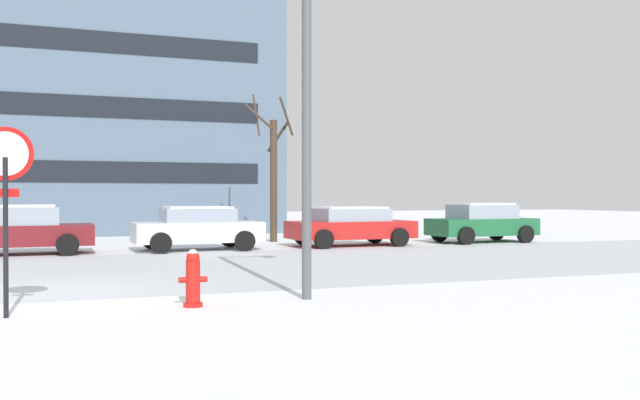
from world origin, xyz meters
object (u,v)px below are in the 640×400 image
parked_car_maroon (15,230)px  fire_hydrant (193,278)px  stop_sign (5,184)px  parked_car_white (197,228)px  street_lamp (321,79)px  parked_car_red (351,226)px  parked_car_green (482,222)px

parked_car_maroon → fire_hydrant: bearing=-73.8°
stop_sign → parked_car_white: 12.24m
street_lamp → parked_car_white: 11.39m
parked_car_white → parked_car_red: 5.31m
street_lamp → parked_car_maroon: size_ratio=1.40×
parked_car_maroon → parked_car_red: (10.61, -0.02, -0.04)m
fire_hydrant → parked_car_white: 11.32m
parked_car_white → stop_sign: bearing=-112.7°
parked_car_white → parked_car_red: (5.31, 0.06, -0.02)m
stop_sign → parked_car_white: stop_sign is taller
parked_car_green → stop_sign: bearing=-143.5°
stop_sign → parked_car_red: size_ratio=0.62×
parked_car_white → parked_car_green: 10.61m
parked_car_white → parked_car_green: size_ratio=1.00×
parked_car_red → street_lamp: bearing=-115.2°
fire_hydrant → parked_car_maroon: size_ratio=0.20×
parked_car_white → parked_car_green: bearing=0.4°
street_lamp → parked_car_green: bearing=46.5°
parked_car_green → parked_car_red: bearing=-179.7°
stop_sign → fire_hydrant: bearing=2.3°
parked_car_maroon → street_lamp: bearing=-63.9°
fire_hydrant → parked_car_white: size_ratio=0.22×
parked_car_white → street_lamp: bearing=-89.4°
parked_car_maroon → parked_car_white: size_ratio=1.09×
street_lamp → parked_car_green: (10.49, 11.07, -2.95)m
stop_sign → street_lamp: bearing=3.0°
street_lamp → parked_car_white: bearing=90.6°
stop_sign → parked_car_white: (4.70, 11.24, -1.17)m
stop_sign → parked_car_maroon: bearing=93.1°
parked_car_white → parked_car_red: parked_car_white is taller
fire_hydrant → parked_car_green: size_ratio=0.22×
street_lamp → parked_car_white: street_lamp is taller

